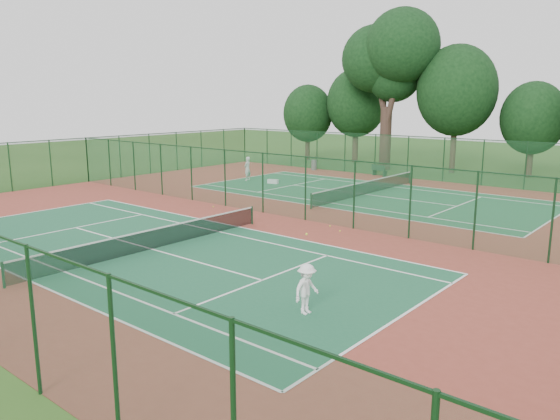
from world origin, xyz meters
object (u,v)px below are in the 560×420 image
object	(u,v)px
player_far	(247,169)
big_tree	(391,57)
trash_bin	(314,165)
player_near	(307,289)
bench	(379,170)
kit_bag	(273,182)

from	to	relation	value
player_far	big_tree	xyz separation A→B (m)	(5.09, 13.44, 9.10)
trash_bin	big_tree	bearing A→B (deg)	45.61
big_tree	player_far	bearing A→B (deg)	-110.73
player_near	trash_bin	world-z (taller)	player_near
player_far	big_tree	world-z (taller)	big_tree
player_near	trash_bin	bearing A→B (deg)	38.45
player_far	big_tree	bearing A→B (deg)	146.97
big_tree	player_near	bearing A→B (deg)	-64.89
player_far	big_tree	size ratio (longest dim) A/B	0.13
bench	player_near	bearing A→B (deg)	-48.30
kit_bag	player_far	bearing A→B (deg)	166.45
bench	kit_bag	size ratio (longest dim) A/B	1.91
player_far	bench	distance (m)	11.31
bench	kit_bag	bearing A→B (deg)	-99.16
trash_bin	bench	xyz separation A→B (m)	(6.54, 0.40, 0.03)
player_near	player_far	bearing A→B (deg)	49.43
trash_bin	bench	bearing A→B (deg)	3.48
player_far	big_tree	distance (m)	17.01
bench	big_tree	size ratio (longest dim) A/B	0.11
trash_bin	big_tree	distance (m)	11.76
bench	kit_bag	xyz separation A→B (m)	(-4.21, -8.93, -0.33)
trash_bin	kit_bag	xyz separation A→B (m)	(2.33, -8.54, -0.31)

